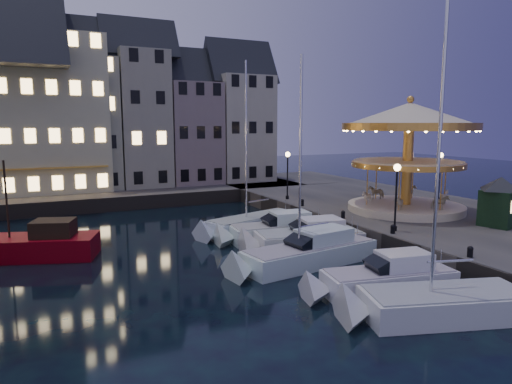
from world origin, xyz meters
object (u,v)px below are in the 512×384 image
bollard_a (470,251)px  motorboat_d (303,239)px  motorboat_c (305,254)px  carousel (409,136)px  streetlamp_d (440,170)px  red_fishing_boat (31,246)px  streetlamp_c (288,168)px  motorboat_b (381,281)px  motorboat_e (273,232)px  motorboat_a (432,306)px  motorboat_f (248,225)px  ticket_kiosk (500,193)px  streetlamp_b (396,188)px  bollard_d (302,202)px  bollard_b (393,229)px  bollard_c (343,214)px

bollard_a → motorboat_d: motorboat_d is taller
motorboat_c → carousel: bearing=22.1°
streetlamp_d → bollard_a: streetlamp_d is taller
red_fishing_boat → motorboat_d: bearing=-19.0°
streetlamp_c → streetlamp_d: same height
motorboat_b → red_fishing_boat: bearing=137.4°
streetlamp_d → motorboat_e: (-16.90, -1.49, -3.38)m
bollard_a → motorboat_a: bearing=-154.6°
motorboat_f → carousel: 13.71m
motorboat_b → streetlamp_c: bearing=73.2°
ticket_kiosk → motorboat_f: bearing=141.6°
streetlamp_b → red_fishing_boat: 22.22m
carousel → ticket_kiosk: bearing=-76.0°
bollard_a → motorboat_f: (-5.51, 14.52, -1.07)m
motorboat_c → ticket_kiosk: 14.01m
bollard_d → bollard_b: bearing=-90.0°
bollard_a → bollard_b: (0.00, 5.50, 0.00)m
bollard_a → motorboat_d: size_ratio=0.07×
bollard_a → motorboat_f: 15.57m
streetlamp_b → motorboat_c: 7.40m
bollard_c → carousel: (5.97, 0.21, 5.39)m
streetlamp_b → motorboat_f: size_ratio=0.36×
motorboat_a → motorboat_f: 16.92m
motorboat_d → carousel: (10.29, 1.91, 6.35)m
bollard_c → motorboat_e: bearing=168.6°
motorboat_c → red_fishing_boat: (-13.80, 8.30, 0.02)m
streetlamp_c → motorboat_a: (-5.63, -21.89, -3.48)m
motorboat_c → motorboat_f: 8.69m
streetlamp_c → bollard_c: streetlamp_c is taller
streetlamp_b → motorboat_d: bearing=150.4°
motorboat_e → carousel: 12.70m
motorboat_d → streetlamp_c: bearing=65.3°
bollard_b → motorboat_d: (-4.32, 3.30, -0.96)m
bollard_c → motorboat_e: motorboat_e is taller
motorboat_b → motorboat_c: (-0.89, 5.23, 0.04)m
motorboat_f → bollard_c: bearing=-36.1°
streetlamp_b → motorboat_e: size_ratio=0.54×
motorboat_a → bollard_b: bearing=57.5°
bollard_d → carousel: carousel is taller
ticket_kiosk → red_fishing_boat: bearing=159.9°
streetlamp_d → ticket_kiosk: size_ratio=1.14×
streetlamp_d → bollard_b: size_ratio=7.32×
bollard_a → motorboat_a: 5.67m
streetlamp_d → motorboat_d: size_ratio=0.53×
motorboat_f → red_fishing_boat: bearing=-178.5°
motorboat_e → ticket_kiosk: bearing=-30.4°
streetlamp_c → streetlamp_d: (11.30, -6.50, 0.00)m
bollard_b → bollard_c: 5.00m
motorboat_b → bollard_a: bearing=-6.8°
motorboat_b → motorboat_f: motorboat_f is taller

